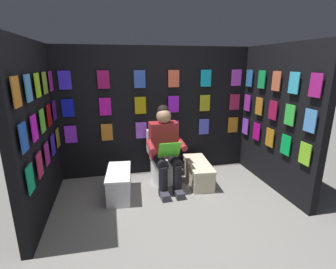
{
  "coord_description": "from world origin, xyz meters",
  "views": [
    {
      "loc": [
        0.72,
        2.17,
        1.76
      ],
      "look_at": [
        -0.0,
        -0.94,
        0.85
      ],
      "focal_mm": 26.96,
      "sensor_mm": 36.0,
      "label": 1
    }
  ],
  "objects_px": {
    "person_reading": "(165,148)",
    "comic_longbox_near": "(198,172)",
    "comic_longbox_far": "(119,183)",
    "toilet": "(162,160)"
  },
  "relations": [
    {
      "from": "person_reading",
      "to": "comic_longbox_near",
      "type": "relative_size",
      "value": 1.49
    },
    {
      "from": "person_reading",
      "to": "comic_longbox_far",
      "type": "height_order",
      "value": "person_reading"
    },
    {
      "from": "toilet",
      "to": "comic_longbox_far",
      "type": "xyz_separation_m",
      "value": [
        0.67,
        0.35,
        -0.14
      ]
    },
    {
      "from": "comic_longbox_near",
      "to": "comic_longbox_far",
      "type": "relative_size",
      "value": 1.12
    },
    {
      "from": "toilet",
      "to": "comic_longbox_near",
      "type": "bearing_deg",
      "value": 156.73
    },
    {
      "from": "toilet",
      "to": "person_reading",
      "type": "height_order",
      "value": "person_reading"
    },
    {
      "from": "toilet",
      "to": "comic_longbox_far",
      "type": "bearing_deg",
      "value": 25.68
    },
    {
      "from": "comic_longbox_far",
      "to": "comic_longbox_near",
      "type": "bearing_deg",
      "value": -167.59
    },
    {
      "from": "toilet",
      "to": "comic_longbox_far",
      "type": "distance_m",
      "value": 0.77
    },
    {
      "from": "person_reading",
      "to": "comic_longbox_far",
      "type": "relative_size",
      "value": 1.67
    }
  ]
}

